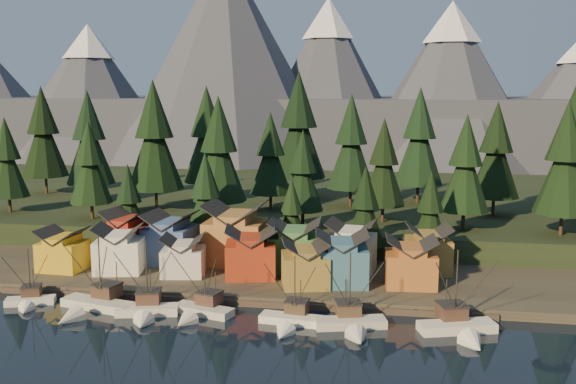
% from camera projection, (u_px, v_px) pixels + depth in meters
% --- Properties ---
extents(ground, '(500.00, 500.00, 0.00)m').
position_uv_depth(ground, '(207.00, 342.00, 86.32)').
color(ground, black).
rests_on(ground, ground).
extents(shore_strip, '(400.00, 50.00, 1.50)m').
position_uv_depth(shore_strip, '(266.00, 260.00, 125.16)').
color(shore_strip, '#342E25').
rests_on(shore_strip, ground).
extents(hillside, '(420.00, 100.00, 6.00)m').
position_uv_depth(hillside, '(303.00, 204.00, 173.49)').
color(hillside, black).
rests_on(hillside, ground).
extents(dock, '(80.00, 4.00, 1.00)m').
position_uv_depth(dock, '(237.00, 299.00, 102.31)').
color(dock, '#4F4138').
rests_on(dock, ground).
extents(mountain_ridge, '(560.00, 190.00, 90.00)m').
position_uv_depth(mountain_ridge, '(333.00, 107.00, 290.90)').
color(mountain_ridge, '#4F5466').
rests_on(mountain_ridge, ground).
extents(boat_0, '(8.08, 8.60, 9.90)m').
position_uv_depth(boat_0, '(29.00, 293.00, 100.55)').
color(boat_0, white).
rests_on(boat_0, ground).
extents(boat_1, '(12.82, 13.47, 12.86)m').
position_uv_depth(boat_1, '(92.00, 297.00, 97.92)').
color(boat_1, beige).
rests_on(boat_1, ground).
extents(boat_2, '(10.02, 10.65, 12.26)m').
position_uv_depth(boat_2, '(146.00, 301.00, 95.62)').
color(boat_2, silver).
rests_on(boat_2, ground).
extents(boat_3, '(10.08, 10.61, 11.60)m').
position_uv_depth(boat_3, '(199.00, 302.00, 95.67)').
color(boat_3, beige).
rests_on(boat_3, ground).
extents(boat_4, '(10.41, 11.14, 11.08)m').
position_uv_depth(boat_4, '(291.00, 312.00, 91.79)').
color(boat_4, white).
rests_on(boat_4, ground).
extents(boat_5, '(10.88, 11.38, 12.05)m').
position_uv_depth(boat_5, '(352.00, 314.00, 90.28)').
color(boat_5, beige).
rests_on(boat_5, ground).
extents(boat_6, '(11.58, 12.13, 12.93)m').
position_uv_depth(boat_6, '(461.00, 318.00, 88.47)').
color(boat_6, silver).
rests_on(boat_6, ground).
extents(house_front_0, '(7.97, 7.58, 7.55)m').
position_uv_depth(house_front_0, '(63.00, 248.00, 114.96)').
color(house_front_0, gold).
rests_on(house_front_0, shore_strip).
extents(house_front_1, '(9.41, 9.15, 8.35)m').
position_uv_depth(house_front_1, '(119.00, 247.00, 113.81)').
color(house_front_1, white).
rests_on(house_front_1, shore_strip).
extents(house_front_2, '(8.19, 8.24, 6.97)m').
position_uv_depth(house_front_2, '(183.00, 254.00, 111.92)').
color(house_front_2, silver).
rests_on(house_front_2, shore_strip).
extents(house_front_3, '(9.94, 9.63, 8.63)m').
position_uv_depth(house_front_3, '(251.00, 251.00, 110.83)').
color(house_front_3, maroon).
rests_on(house_front_3, shore_strip).
extents(house_front_4, '(9.17, 9.59, 7.60)m').
position_uv_depth(house_front_4, '(305.00, 262.00, 105.63)').
color(house_front_4, olive).
rests_on(house_front_4, shore_strip).
extents(house_front_5, '(9.54, 8.87, 9.01)m').
position_uv_depth(house_front_5, '(341.00, 257.00, 106.13)').
color(house_front_5, '#366580').
rests_on(house_front_5, shore_strip).
extents(house_front_6, '(8.67, 8.26, 8.15)m').
position_uv_depth(house_front_6, '(411.00, 260.00, 105.55)').
color(house_front_6, '#A75F2B').
rests_on(house_front_6, shore_strip).
extents(house_back_0, '(10.05, 9.78, 9.35)m').
position_uv_depth(house_back_0, '(129.00, 233.00, 123.10)').
color(house_back_0, maroon).
rests_on(house_back_0, shore_strip).
extents(house_back_1, '(9.21, 9.30, 9.56)m').
position_uv_depth(house_back_1, '(170.00, 237.00, 119.35)').
color(house_back_1, '#3A538A').
rests_on(house_back_1, shore_strip).
extents(house_back_2, '(10.92, 10.05, 11.43)m').
position_uv_depth(house_back_2, '(236.00, 232.00, 119.10)').
color(house_back_2, olive).
rests_on(house_back_2, shore_strip).
extents(house_back_3, '(9.55, 8.60, 9.28)m').
position_uv_depth(house_back_3, '(295.00, 244.00, 114.37)').
color(house_back_3, '#417845').
rests_on(house_back_3, shore_strip).
extents(house_back_4, '(9.10, 8.80, 9.12)m').
position_uv_depth(house_back_4, '(351.00, 245.00, 114.00)').
color(house_back_4, silver).
rests_on(house_back_4, shore_strip).
extents(house_back_5, '(8.37, 8.45, 8.41)m').
position_uv_depth(house_back_5, '(428.00, 248.00, 113.33)').
color(house_back_5, olive).
rests_on(house_back_5, shore_strip).
extents(tree_hill_0, '(9.30, 9.30, 21.66)m').
position_uv_depth(tree_hill_0, '(7.00, 160.00, 144.32)').
color(tree_hill_0, '#332319').
rests_on(tree_hill_0, hillside).
extents(tree_hill_1, '(11.88, 11.88, 27.67)m').
position_uv_depth(tree_hill_1, '(89.00, 141.00, 157.41)').
color(tree_hill_1, '#332319').
rests_on(tree_hill_1, hillside).
extents(tree_hill_2, '(9.11, 9.11, 21.23)m').
position_uv_depth(tree_hill_2, '(90.00, 165.00, 136.85)').
color(tree_hill_2, '#332319').
rests_on(tree_hill_2, hillside).
extents(tree_hill_3, '(12.86, 12.86, 29.96)m').
position_uv_depth(tree_hill_3, '(154.00, 139.00, 146.14)').
color(tree_hill_3, '#332319').
rests_on(tree_hill_3, hillside).
extents(tree_hill_4, '(12.31, 12.31, 28.67)m').
position_uv_depth(tree_hill_4, '(207.00, 138.00, 159.55)').
color(tree_hill_4, '#332319').
rests_on(tree_hill_4, hillside).
extents(tree_hill_5, '(11.36, 11.36, 26.46)m').
position_uv_depth(tree_hill_5, '(219.00, 153.00, 133.75)').
color(tree_hill_5, '#332319').
rests_on(tree_hill_5, hillside).
extents(tree_hill_6, '(9.75, 9.75, 22.70)m').
position_uv_depth(tree_hill_6, '(270.00, 156.00, 147.37)').
color(tree_hill_6, '#332319').
rests_on(tree_hill_6, hillside).
extents(tree_hill_7, '(8.51, 8.51, 19.82)m').
position_uv_depth(tree_hill_7, '(303.00, 174.00, 129.43)').
color(tree_hill_7, '#332319').
rests_on(tree_hill_7, hillside).
extents(tree_hill_8, '(11.49, 11.49, 26.76)m').
position_uv_depth(tree_hill_8, '(351.00, 145.00, 150.89)').
color(tree_hill_8, '#332319').
rests_on(tree_hill_8, hillside).
extents(tree_hill_9, '(9.40, 9.40, 21.91)m').
position_uv_depth(tree_hill_9, '(384.00, 166.00, 133.44)').
color(tree_hill_9, '#332319').
rests_on(tree_hill_9, hillside).
extents(tree_hill_10, '(12.18, 12.18, 28.37)m').
position_uv_depth(tree_hill_10, '(419.00, 140.00, 155.92)').
color(tree_hill_10, '#332319').
rests_on(tree_hill_10, hillside).
extents(tree_hill_11, '(9.87, 9.87, 23.00)m').
position_uv_depth(tree_hill_11, '(465.00, 167.00, 125.85)').
color(tree_hill_11, '#332319').
rests_on(tree_hill_11, hillside).
extents(tree_hill_12, '(10.82, 10.82, 25.20)m').
position_uv_depth(tree_hill_12, '(496.00, 154.00, 139.93)').
color(tree_hill_12, '#332319').
rests_on(tree_hill_12, hillside).
extents(tree_hill_13, '(11.05, 11.05, 25.75)m').
position_uv_depth(tree_hill_13, '(565.00, 162.00, 120.72)').
color(tree_hill_13, '#332319').
rests_on(tree_hill_13, hillside).
extents(tree_hill_15, '(13.90, 13.90, 32.39)m').
position_uv_depth(tree_hill_15, '(299.00, 129.00, 162.44)').
color(tree_hill_15, '#332319').
rests_on(tree_hill_15, hillside).
extents(tree_hill_16, '(12.32, 12.32, 28.69)m').
position_uv_depth(tree_hill_16, '(43.00, 135.00, 170.01)').
color(tree_hill_16, '#332319').
rests_on(tree_hill_16, hillside).
extents(tree_shore_0, '(7.56, 7.56, 17.60)m').
position_uv_depth(tree_shore_0, '(129.00, 203.00, 128.11)').
color(tree_shore_0, '#332319').
rests_on(tree_shore_0, shore_strip).
extents(tree_shore_1, '(8.69, 8.69, 20.24)m').
position_uv_depth(tree_shore_1, '(206.00, 199.00, 125.26)').
color(tree_shore_1, '#332319').
rests_on(tree_shore_1, shore_strip).
extents(tree_shore_2, '(6.63, 6.63, 15.43)m').
position_uv_depth(tree_shore_2, '(292.00, 215.00, 122.89)').
color(tree_shore_2, '#332319').
rests_on(tree_shore_2, shore_strip).
extents(tree_shore_3, '(7.81, 7.81, 18.20)m').
position_uv_depth(tree_shore_3, '(365.00, 209.00, 120.36)').
color(tree_shore_3, '#332319').
rests_on(tree_shore_3, shore_strip).
extents(tree_shore_4, '(7.53, 7.53, 17.53)m').
position_uv_depth(tree_shore_4, '(430.00, 213.00, 118.45)').
color(tree_shore_4, '#332319').
rests_on(tree_shore_4, shore_strip).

